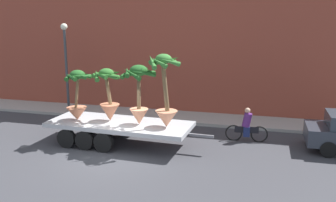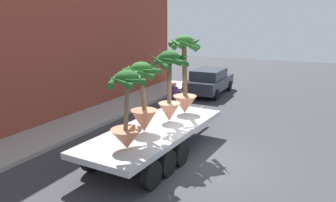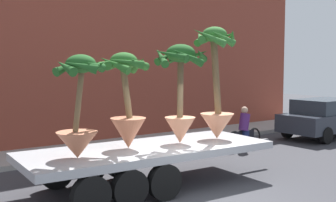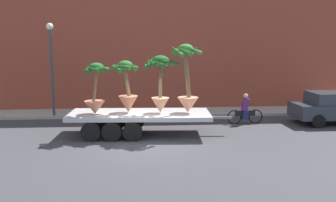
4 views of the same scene
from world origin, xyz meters
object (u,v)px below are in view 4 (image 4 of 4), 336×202
Objects in this scene: flatbed_trailer at (134,117)px; potted_palm_extra at (127,88)px; potted_palm_rear at (187,82)px; potted_palm_middle at (160,81)px; potted_palm_front at (96,90)px; cyclist at (245,110)px; street_lamp at (51,57)px.

flatbed_trailer is 1.34m from potted_palm_extra.
flatbed_trailer is 2.41× the size of potted_palm_rear.
potted_palm_middle reaches higher than potted_palm_extra.
potted_palm_front is 1.34m from potted_palm_extra.
potted_palm_extra is at bearing 171.58° from potted_palm_middle.
potted_palm_rear is (2.31, -0.15, 1.57)m from flatbed_trailer.
potted_palm_front reaches higher than flatbed_trailer.
street_lamp is at bearing 168.28° from cyclist.
potted_palm_middle is at bearing -3.90° from flatbed_trailer.
cyclist is at bearing 18.18° from flatbed_trailer.
cyclist reaches higher than flatbed_trailer.
potted_palm_middle is 6.79m from street_lamp.
cyclist is 10.32m from street_lamp.
street_lamp reaches higher than potted_palm_rear.
potted_palm_rear is at bearing -3.50° from potted_palm_middle.
potted_palm_middle is 0.51× the size of street_lamp.
potted_palm_middle reaches higher than flatbed_trailer.
potted_palm_front is at bearing -178.63° from potted_palm_middle.
potted_palm_extra is at bearing 154.61° from flatbed_trailer.
flatbed_trailer is 3.27× the size of potted_palm_front.
flatbed_trailer is 6.27m from street_lamp.
cyclist is at bearing 15.37° from potted_palm_front.
potted_palm_rear reaches higher than potted_palm_extra.
potted_palm_extra is at bearing 173.74° from potted_palm_rear.
street_lamp reaches higher than flatbed_trailer.
flatbed_trailer is 2.88× the size of potted_palm_middle.
potted_palm_extra reaches higher than cyclist.
potted_palm_middle is 1.14× the size of potted_palm_front.
street_lamp is (-4.32, 3.83, 2.46)m from flatbed_trailer.
cyclist is (5.47, 1.80, -0.10)m from flatbed_trailer.
potted_palm_front is (-3.90, 0.00, -0.34)m from potted_palm_rear.
flatbed_trailer is at bearing -161.82° from cyclist.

